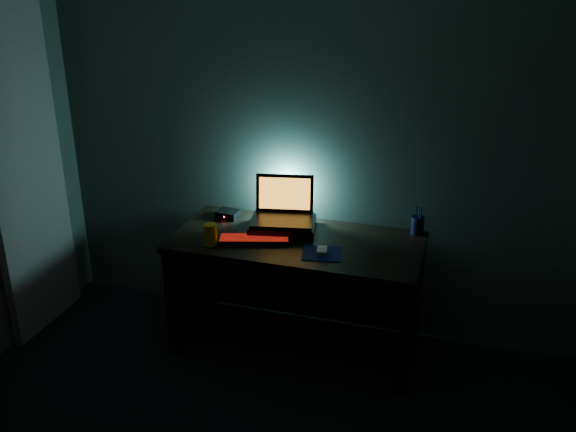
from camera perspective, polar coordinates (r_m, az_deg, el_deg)
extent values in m
cube|color=#404A44|center=(4.02, 2.34, 6.58)|extent=(3.50, 0.00, 2.50)
cube|color=black|center=(3.85, 0.76, -2.37)|extent=(1.50, 0.70, 0.04)
cube|color=black|center=(4.26, -8.52, -5.73)|extent=(0.06, 0.64, 0.71)
cube|color=black|center=(3.92, 10.87, -8.60)|extent=(0.06, 0.64, 0.71)
cube|color=black|center=(4.31, 1.98, -5.12)|extent=(1.38, 0.02, 0.65)
cube|color=beige|center=(4.32, -22.44, 4.63)|extent=(0.06, 0.65, 2.30)
cube|color=black|center=(3.95, -0.48, -0.90)|extent=(0.45, 0.37, 0.06)
cube|color=black|center=(3.94, -0.49, -0.37)|extent=(0.42, 0.33, 0.02)
cube|color=black|center=(4.01, -0.29, 2.04)|extent=(0.36, 0.12, 0.24)
cube|color=orange|center=(4.00, -0.30, 2.00)|extent=(0.32, 0.09, 0.20)
cube|color=black|center=(3.82, -3.02, -2.09)|extent=(0.45, 0.25, 0.02)
cube|color=red|center=(3.82, -3.03, -1.91)|extent=(0.42, 0.23, 0.00)
cube|color=navy|center=(3.67, 3.03, -3.34)|extent=(0.25, 0.24, 0.00)
cube|color=gray|center=(3.67, 3.03, -3.12)|extent=(0.07, 0.10, 0.03)
cylinder|color=black|center=(3.98, 11.44, -0.81)|extent=(0.09, 0.09, 0.11)
cylinder|color=gold|center=(3.78, -6.89, -1.64)|extent=(0.09, 0.09, 0.13)
cube|color=black|center=(4.17, -5.34, 0.19)|extent=(0.15, 0.12, 0.05)
sphere|color=#FF0C07|center=(4.13, -5.70, -0.09)|extent=(0.01, 0.01, 0.01)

